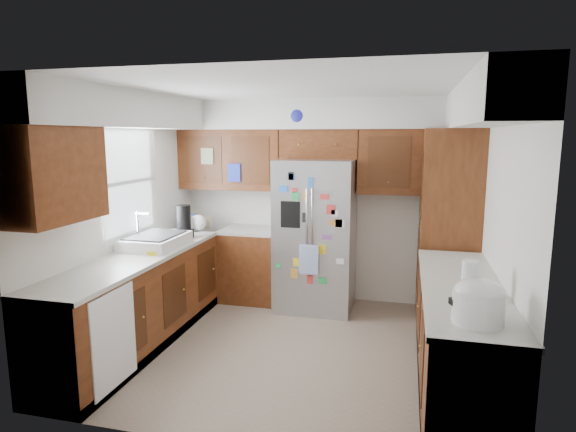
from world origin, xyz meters
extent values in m
plane|color=gray|center=(0.00, 0.00, 0.00)|extent=(3.60, 3.60, 0.00)
cube|color=white|center=(0.00, 1.60, 1.25)|extent=(3.60, 0.04, 2.50)
cube|color=white|center=(-1.80, 0.00, 1.25)|extent=(0.04, 3.20, 2.50)
cube|color=white|center=(1.80, 0.00, 1.25)|extent=(0.04, 3.20, 2.50)
cube|color=white|center=(0.00, -1.60, 1.25)|extent=(3.60, 0.04, 2.50)
cube|color=white|center=(0.00, 0.00, 2.51)|extent=(3.60, 3.20, 0.02)
cube|color=silver|center=(0.00, 1.41, 2.33)|extent=(3.60, 0.38, 0.35)
cube|color=silver|center=(-1.61, 0.00, 2.33)|extent=(0.38, 3.20, 0.35)
cube|color=silver|center=(1.61, 0.00, 2.33)|extent=(0.38, 3.20, 0.35)
cube|color=#47220D|center=(-1.14, 1.43, 1.77)|extent=(1.33, 0.34, 0.75)
cube|color=#47220D|center=(1.14, 1.43, 1.77)|extent=(1.33, 0.34, 0.75)
cube|color=#47220D|center=(-1.63, -1.15, 1.77)|extent=(0.34, 0.85, 0.75)
cube|color=white|center=(-1.79, 0.10, 1.60)|extent=(0.02, 0.90, 1.05)
cube|color=white|center=(-1.75, 0.10, 1.60)|extent=(0.01, 1.02, 1.15)
cube|color=#2032BE|center=(-1.03, 1.24, 1.62)|extent=(0.16, 0.02, 0.22)
cube|color=beige|center=(-1.39, 1.24, 1.82)|extent=(0.16, 0.02, 0.20)
cube|color=#47220D|center=(-1.50, -0.30, 0.44)|extent=(0.60, 2.60, 0.88)
cube|color=#47220D|center=(-0.83, 1.30, 0.44)|extent=(0.75, 0.60, 0.88)
cube|color=beige|center=(-1.50, -0.30, 0.90)|extent=(0.63, 2.60, 0.04)
cube|color=beige|center=(-0.83, 1.30, 0.90)|extent=(0.75, 0.60, 0.04)
cube|color=black|center=(-1.50, -0.30, 0.05)|extent=(0.60, 2.60, 0.10)
cube|color=white|center=(-1.19, -1.15, 0.46)|extent=(0.01, 0.58, 0.80)
cube|color=#47220D|center=(1.50, -0.47, 0.44)|extent=(0.60, 2.25, 0.88)
cube|color=beige|center=(1.50, -0.47, 0.90)|extent=(0.63, 2.25, 0.04)
cube|color=black|center=(1.50, -0.47, 0.05)|extent=(0.60, 2.25, 0.10)
cube|color=#47220D|center=(1.50, 1.15, 1.07)|extent=(0.60, 0.90, 2.15)
cube|color=#ADADB2|center=(0.00, 1.21, 0.90)|extent=(0.90, 0.75, 1.80)
cylinder|color=silver|center=(-0.03, 0.82, 1.05)|extent=(0.02, 0.02, 0.90)
cylinder|color=silver|center=(0.03, 0.82, 1.05)|extent=(0.02, 0.02, 0.90)
cube|color=black|center=(-0.22, 0.83, 1.20)|extent=(0.22, 0.01, 0.30)
cube|color=silver|center=(0.00, 0.80, 0.70)|extent=(0.22, 0.01, 0.34)
cube|color=white|center=(0.34, 0.82, 1.12)|extent=(0.10, 0.00, 0.10)
cube|color=orange|center=(0.32, 0.82, 1.12)|extent=(0.09, 0.00, 0.09)
cube|color=blue|center=(-0.30, 0.82, 1.49)|extent=(0.10, 0.00, 0.08)
cube|color=orange|center=(-0.05, 0.82, 1.41)|extent=(0.06, 0.00, 0.11)
cube|color=black|center=(-0.21, 0.82, 1.63)|extent=(0.06, 0.00, 0.09)
cube|color=orange|center=(0.24, 0.82, 1.13)|extent=(0.05, 0.00, 0.06)
cube|color=black|center=(-0.05, 0.82, 1.17)|extent=(0.06, 0.00, 0.11)
cube|color=blue|center=(0.01, 0.82, 1.57)|extent=(0.06, 0.00, 0.12)
cube|color=red|center=(0.17, 0.82, 1.41)|extent=(0.10, 0.00, 0.06)
cube|color=red|center=(0.24, 0.82, 1.27)|extent=(0.10, 0.00, 0.11)
cube|color=green|center=(0.16, 0.82, 0.46)|extent=(0.10, 0.00, 0.07)
cube|color=white|center=(0.28, 0.82, 1.24)|extent=(0.07, 0.00, 0.07)
cube|color=red|center=(-0.17, 0.82, 1.48)|extent=(0.06, 0.00, 0.05)
cube|color=green|center=(-0.36, 0.82, 0.60)|extent=(0.06, 0.00, 0.06)
cube|color=blue|center=(-0.20, 0.82, 1.63)|extent=(0.07, 0.00, 0.07)
cube|color=yellow|center=(0.14, 0.82, 0.82)|extent=(0.09, 0.00, 0.11)
cube|color=red|center=(0.01, 0.82, 0.46)|extent=(0.07, 0.00, 0.10)
cube|color=green|center=(-0.16, 0.82, 1.41)|extent=(0.08, 0.00, 0.10)
cube|color=#8C4C99|center=(0.20, 0.82, 0.96)|extent=(0.10, 0.00, 0.05)
cube|color=orange|center=(-0.17, 0.82, 0.52)|extent=(0.08, 0.00, 0.11)
cube|color=yellow|center=(-0.14, 0.82, 0.65)|extent=(0.10, 0.00, 0.09)
cube|color=white|center=(0.35, 0.82, 0.70)|extent=(0.09, 0.00, 0.06)
cube|color=#47220D|center=(0.00, 1.43, 1.98)|extent=(0.96, 0.34, 0.35)
sphere|color=#1D2097|center=(-0.24, 1.35, 2.30)|extent=(0.31, 0.31, 0.31)
cylinder|color=black|center=(0.32, 1.44, 2.23)|extent=(0.28, 0.28, 0.16)
ellipsoid|color=#333338|center=(0.32, 1.44, 2.31)|extent=(0.26, 0.26, 0.11)
cube|color=white|center=(-1.50, 0.10, 0.98)|extent=(0.52, 0.70, 0.12)
cube|color=black|center=(-1.50, 0.10, 1.04)|extent=(0.44, 0.60, 0.02)
cylinder|color=silver|center=(-1.70, 0.10, 1.14)|extent=(0.02, 0.02, 0.30)
cylinder|color=silver|center=(-1.64, 0.10, 1.27)|extent=(0.16, 0.02, 0.02)
cube|color=yellow|center=(-1.35, -0.16, 0.94)|extent=(0.10, 0.18, 0.04)
cube|color=black|center=(-1.40, 0.57, 0.97)|extent=(0.18, 0.14, 0.10)
cylinder|color=black|center=(-1.40, 0.57, 1.16)|extent=(0.16, 0.16, 0.28)
cylinder|color=#ADADB2|center=(-1.51, 0.87, 1.02)|extent=(0.14, 0.14, 0.20)
sphere|color=white|center=(-1.43, 1.02, 1.02)|extent=(0.20, 0.20, 0.20)
cube|color=#3F72B2|center=(-1.59, 1.14, 1.01)|extent=(0.14, 0.10, 0.18)
cube|color=#BFB28C|center=(-1.40, 1.21, 0.99)|extent=(0.10, 0.08, 0.14)
cylinder|color=white|center=(-1.51, 0.51, 0.98)|extent=(0.08, 0.08, 0.11)
cylinder|color=white|center=(1.50, -1.29, 1.03)|extent=(0.32, 0.32, 0.21)
ellipsoid|color=white|center=(1.50, -1.29, 1.13)|extent=(0.30, 0.30, 0.14)
cube|color=black|center=(1.35, -1.29, 1.05)|extent=(0.04, 0.06, 0.04)
cylinder|color=white|center=(1.51, -0.73, 1.05)|extent=(0.11, 0.11, 0.26)
camera|label=1|loc=(1.04, -4.35, 2.08)|focal=30.00mm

